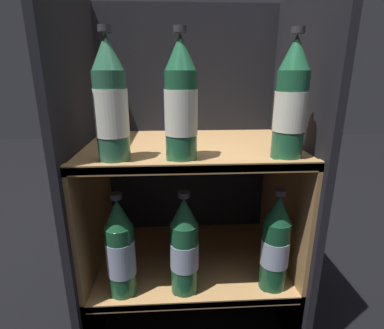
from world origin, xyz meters
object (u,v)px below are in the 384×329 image
Objects in this scene: bottle_lower_front_0 at (121,251)px; bottle_lower_front_2 at (275,245)px; bottle_upper_front_1 at (181,104)px; bottle_upper_front_2 at (291,103)px; bottle_lower_front_1 at (184,248)px; bottle_upper_front_0 at (111,104)px.

bottle_lower_front_0 and bottle_lower_front_2 have the same top height.
bottle_lower_front_0 is (-0.16, -0.00, -0.38)m from bottle_upper_front_1.
bottle_lower_front_0 is (-0.42, -0.00, -0.38)m from bottle_upper_front_2.
bottle_upper_front_2 reaches higher than bottle_lower_front_1.
bottle_upper_front_0 is at bearing 180.00° from bottle_upper_front_2.
bottle_lower_front_2 is (0.25, 0.00, 0.00)m from bottle_lower_front_1.
bottle_upper_front_2 is 1.00× the size of bottle_lower_front_1.
bottle_upper_front_0 is at bearing 180.00° from bottle_lower_front_2.
bottle_lower_front_2 is at bearing 0.00° from bottle_upper_front_0.
bottle_lower_front_1 is (0.16, 0.00, -0.38)m from bottle_upper_front_0.
bottle_upper_front_0 is 1.00× the size of bottle_lower_front_1.
bottle_upper_front_1 is 1.00× the size of bottle_lower_front_1.
bottle_upper_front_2 is 0.57m from bottle_lower_front_0.
bottle_upper_front_0 is at bearing 180.00° from bottle_lower_front_1.
bottle_upper_front_2 reaches higher than bottle_lower_front_2.
bottle_upper_front_0 is 0.41m from bottle_lower_front_1.
bottle_upper_front_0 and bottle_upper_front_2 have the same top height.
bottle_upper_front_2 is (0.26, 0.00, 0.00)m from bottle_upper_front_1.
bottle_upper_front_0 is 0.38m from bottle_lower_front_0.
bottle_lower_front_0 is at bearing -180.00° from bottle_lower_front_2.
bottle_lower_front_2 is (0.41, 0.00, -0.38)m from bottle_upper_front_0.
bottle_lower_front_0 is at bearing -180.00° from bottle_upper_front_0.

